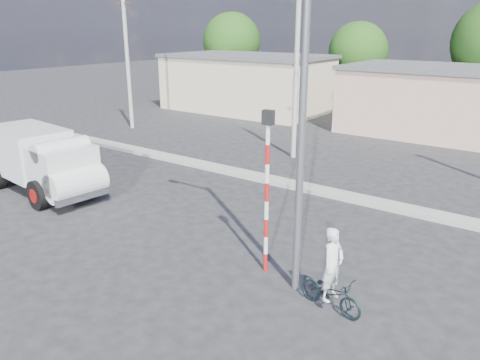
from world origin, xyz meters
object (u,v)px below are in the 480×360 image
Objects in this scene: streetlight at (297,89)px; truck at (42,160)px; cyclist at (332,276)px; traffic_pole at (267,179)px; bicycle at (331,293)px.

truck is at bearing 178.06° from streetlight.
truck is at bearing 95.81° from cyclist.
bicycle is at bearing -16.41° from traffic_pole.
cyclist is at bearing -16.41° from traffic_pole.
truck is 3.70× the size of bicycle.
bicycle is 0.18× the size of streetlight.
truck reaches higher than bicycle.
streetlight is at bearing 83.71° from bicycle.
truck is 1.40× the size of traffic_pole.
traffic_pole reaches higher than bicycle.
cyclist is 4.30m from streetlight.
streetlight is (0.94, -0.30, 2.37)m from traffic_pole.
truck is 12.72m from bicycle.
streetlight reaches higher than bicycle.
cyclist is (12.66, -0.74, -0.48)m from truck.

